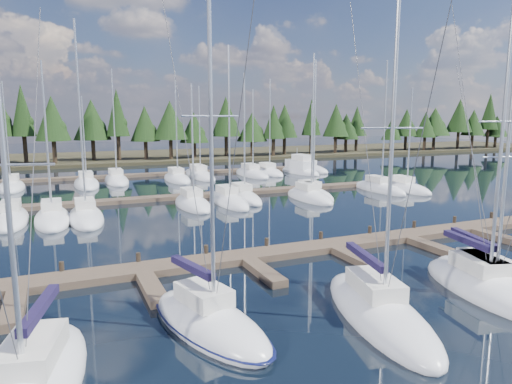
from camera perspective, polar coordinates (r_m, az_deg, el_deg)
name	(u,v)px	position (r m, az deg, el deg)	size (l,w,h in m)	color
ground	(256,213)	(40.56, -0.06, -2.69)	(260.00, 260.00, 0.00)	black
far_shore	(141,157)	(98.02, -14.20, 4.30)	(220.00, 30.00, 0.60)	#332E1C
main_dock	(334,248)	(29.69, 9.77, -6.95)	(44.00, 6.13, 0.90)	brown
back_docks	(195,182)	(58.74, -7.69, 1.19)	(50.00, 21.80, 0.40)	brown
front_sailboat_1	(209,321)	(19.27, -5.93, -15.79)	(4.67, 8.24, 15.46)	silver
front_sailboat_2	(378,311)	(20.75, 15.05, -14.21)	(4.98, 9.70, 14.63)	silver
front_sailboat_3	(482,287)	(25.26, 26.43, -10.53)	(4.34, 8.54, 15.03)	silver
front_sailboat_4	(489,285)	(25.65, 27.10, -10.35)	(5.23, 9.76, 12.09)	silver
back_sailboat_rows	(207,187)	(54.35, -6.09, 0.63)	(44.86, 33.16, 16.73)	silver
motor_yacht_right	(300,170)	(70.06, 5.54, 2.80)	(3.71, 9.51, 4.67)	silver
tree_line	(142,122)	(87.81, -14.06, 8.46)	(185.59, 11.58, 13.88)	black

